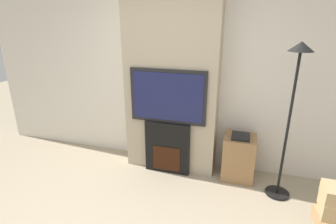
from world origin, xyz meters
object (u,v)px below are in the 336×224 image
(floor_lamp, at_px, (294,93))
(media_stand, at_px, (239,157))
(fireplace, at_px, (168,147))
(television, at_px, (168,96))

(floor_lamp, height_order, media_stand, floor_lamp)
(fireplace, xyz_separation_m, television, (0.00, -0.00, 0.73))
(fireplace, height_order, floor_lamp, floor_lamp)
(television, distance_m, media_stand, 1.24)
(floor_lamp, xyz_separation_m, media_stand, (-0.49, 0.24, -0.98))
(fireplace, height_order, media_stand, fireplace)
(fireplace, bearing_deg, media_stand, 6.74)
(fireplace, relative_size, media_stand, 1.14)
(television, xyz_separation_m, media_stand, (0.95, 0.11, -0.79))
(floor_lamp, relative_size, media_stand, 2.83)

